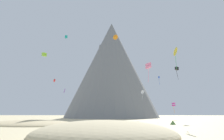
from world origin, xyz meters
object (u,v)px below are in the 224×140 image
kite_violet_low (64,91)px  kite_red_mid (54,80)px  bush_far_left (48,126)px  kite_pink_mid (148,66)px  rock_massif (110,71)px  bush_scatter_east (113,123)px  bush_low_patch (80,132)px  kite_blue_mid (159,79)px  kite_yellow_mid (176,52)px  bush_near_left (173,123)px  kite_magenta_low (174,104)px  kite_lime_mid (44,55)px  kite_teal_high (66,37)px  kite_white_low (143,92)px  kite_orange_high (115,37)px  kite_black_mid (177,69)px

kite_violet_low → kite_red_mid: size_ratio=0.93×
bush_far_left → kite_pink_mid: kite_pink_mid is taller
rock_massif → kite_pink_mid: rock_massif is taller
bush_scatter_east → kite_violet_low: 21.72m
bush_low_patch → kite_blue_mid: size_ratio=0.41×
bush_low_patch → kite_yellow_mid: 38.82m
bush_near_left → kite_yellow_mid: (2.35, 1.56, 19.32)m
kite_violet_low → kite_magenta_low: size_ratio=0.31×
bush_near_left → bush_scatter_east: (-15.39, 1.25, -0.27)m
bush_far_left → kite_magenta_low: kite_magenta_low is taller
kite_lime_mid → bush_scatter_east: bearing=-91.5°
kite_teal_high → kite_blue_mid: 41.62m
bush_far_left → kite_teal_high: kite_teal_high is taller
kite_pink_mid → kite_yellow_mid: kite_yellow_mid is taller
kite_violet_low → kite_white_low: kite_white_low is taller
bush_near_left → kite_white_low: 37.36m
kite_yellow_mid → kite_violet_low: size_ratio=4.53×
kite_red_mid → bush_low_patch: bearing=-32.6°
kite_orange_high → bush_far_left: bearing=-90.0°
kite_yellow_mid → kite_blue_mid: kite_yellow_mid is taller
kite_white_low → kite_orange_high: 27.18m
kite_pink_mid → kite_yellow_mid: (7.94, 0.79, 4.15)m
bush_near_left → rock_massif: 76.90m
kite_red_mid → kite_lime_mid: (3.99, -22.95, 5.46)m
bush_scatter_east → rock_massif: (-5.04, 67.48, 28.06)m
bush_low_patch → kite_white_low: size_ratio=0.35×
bush_low_patch → kite_pink_mid: bearing=62.2°
kite_blue_mid → kite_black_mid: size_ratio=0.74×
bush_far_left → kite_red_mid: bearing=108.5°
bush_near_left → kite_lime_mid: kite_lime_mid is taller
kite_magenta_low → kite_orange_high: size_ratio=2.16×
kite_teal_high → kite_red_mid: kite_teal_high is taller
bush_low_patch → kite_magenta_low: kite_magenta_low is taller
bush_scatter_east → rock_massif: bearing=94.3°
kite_blue_mid → kite_orange_high: size_ratio=1.74×
kite_pink_mid → kite_violet_low: kite_pink_mid is taller
bush_low_patch → kite_violet_low: bearing=110.1°
kite_red_mid → kite_blue_mid: size_ratio=0.41×
kite_magenta_low → kite_orange_high: 39.18m
kite_white_low → kite_violet_low: bearing=74.9°
bush_scatter_east → kite_white_low: size_ratio=0.41×
kite_lime_mid → kite_black_mid: size_ratio=0.34×
bush_low_patch → kite_black_mid: kite_black_mid is taller
kite_lime_mid → kite_black_mid: (47.69, 9.10, -3.65)m
kite_lime_mid → kite_orange_high: (24.54, 9.70, 9.66)m
rock_massif → kite_magenta_low: bearing=-46.4°
bush_scatter_east → kite_blue_mid: bearing=59.0°
rock_massif → kite_red_mid: bearing=-125.2°
rock_massif → kite_white_low: rock_massif is taller
kite_yellow_mid → kite_teal_high: (-36.37, 15.59, 11.33)m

